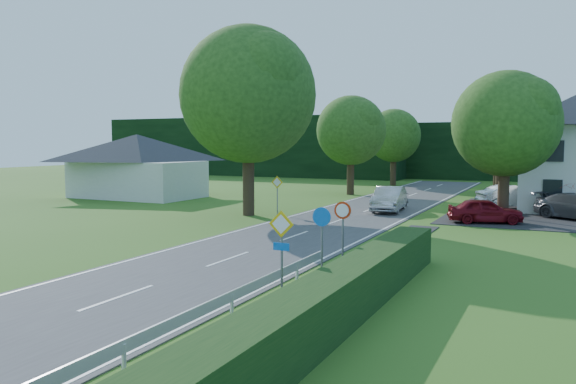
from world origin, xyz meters
The scene contains 25 objects.
road centered at (0.00, 20.00, 0.02)m, with size 7.00×80.00×0.04m, color #3B3A3D.
footpath centered at (4.95, 2.00, 0.02)m, with size 1.50×44.00×0.04m, color black.
parking_pad centered at (12.00, 33.00, 0.02)m, with size 14.00×16.00×0.04m, color black.
line_edge_left centered at (-3.25, 20.00, 0.04)m, with size 0.12×80.00×0.01m, color white.
line_edge_right centered at (3.25, 20.00, 0.04)m, with size 0.12×80.00×0.01m, color white.
line_centre centered at (0.00, 20.00, 0.04)m, with size 0.12×80.00×0.01m, color white, non-canonical shape.
tree_main centered at (-6.00, 24.00, 5.82)m, with size 9.40×9.40×11.64m, color #214314, non-canonical shape.
tree_left_far centered at (-5.00, 40.00, 4.29)m, with size 7.00×7.00×8.58m, color #214314, non-canonical shape.
tree_right_far centered at (7.00, 42.00, 4.54)m, with size 7.40×7.40×9.09m, color #214314, non-canonical shape.
tree_left_back centered at (-4.50, 52.00, 4.04)m, with size 6.60×6.60×8.07m, color #214314, non-canonical shape.
tree_right_back centered at (6.00, 50.00, 3.78)m, with size 6.20×6.20×7.56m, color #214314, non-canonical shape.
tree_right_mid centered at (8.50, 28.00, 4.29)m, with size 7.00×7.00×8.58m, color #214314, non-canonical shape.
treeline_left centered at (-28.00, 62.00, 4.00)m, with size 44.00×6.00×8.00m, color black.
treeline_right centered at (8.00, 66.00, 3.50)m, with size 30.00×5.00×7.00m, color black.
bungalow_left centered at (-20.00, 30.00, 2.71)m, with size 11.00×6.50×5.20m.
streetlight centered at (8.06, 30.00, 4.46)m, with size 2.03×0.18×8.00m.
sign_priority_right centered at (4.30, 7.98, 1.80)m, with size 0.78×0.09×2.59m.
sign_roundabout centered at (4.30, 10.98, 1.67)m, with size 0.64×0.08×2.37m.
sign_speed_limit centered at (4.30, 12.97, 1.77)m, with size 0.64×0.11×2.37m.
sign_priority_left centered at (-4.50, 24.98, 1.72)m, with size 0.78×0.09×2.44m.
moving_car centered at (1.37, 29.56, 0.84)m, with size 1.69×4.85×1.60m, color #BABABF.
motorcycle centered at (1.80, 31.95, 0.57)m, with size 0.70×2.00×1.05m, color black.
parked_car_red centered at (7.70, 26.62, 0.73)m, with size 1.62×4.02×1.37m, color maroon.
parked_car_silver_a centered at (8.64, 34.72, 0.84)m, with size 1.69×4.86×1.60m, color #B1B1B6.
parasol centered at (12.24, 32.15, 1.10)m, with size 2.32×2.36×2.13m, color red.
Camera 1 is at (11.36, -6.14, 4.50)m, focal length 35.00 mm.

